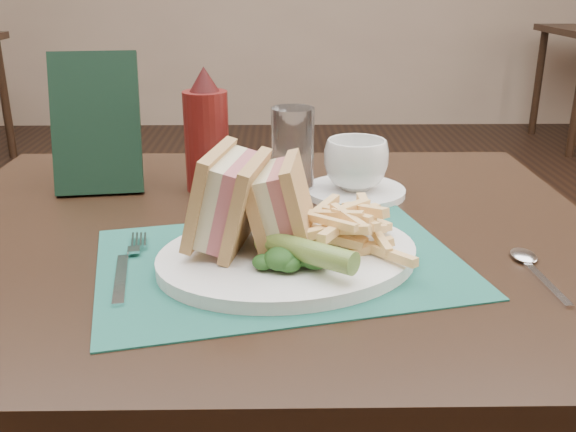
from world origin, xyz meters
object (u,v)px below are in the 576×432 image
object	(u,v)px
saucer	(355,191)
drinking_glass	(293,152)
plate	(288,256)
sandwich_half_b	(262,202)
sandwich_half_a	(210,198)
check_presenter	(96,123)
coffee_cup	(356,164)
ketchup_bottle	(206,130)
placemat	(280,262)

from	to	relation	value
saucer	drinking_glass	xyz separation A→B (m)	(-0.09, 0.01, 0.06)
plate	sandwich_half_b	xyz separation A→B (m)	(-0.03, 0.02, 0.06)
sandwich_half_a	check_presenter	xyz separation A→B (m)	(-0.19, 0.26, 0.03)
coffee_cup	drinking_glass	xyz separation A→B (m)	(-0.09, 0.01, 0.02)
plate	coffee_cup	xyz separation A→B (m)	(0.10, 0.25, 0.04)
ketchup_bottle	check_presenter	xyz separation A→B (m)	(-0.16, 0.00, 0.01)
sandwich_half_a	drinking_glass	world-z (taller)	sandwich_half_a
placemat	coffee_cup	world-z (taller)	coffee_cup
placemat	drinking_glass	xyz separation A→B (m)	(0.02, 0.25, 0.06)
plate	saucer	xyz separation A→B (m)	(0.10, 0.25, -0.00)
plate	coffee_cup	size ratio (longest dim) A/B	3.17
check_presenter	plate	bearing A→B (deg)	-52.04
placemat	saucer	distance (m)	0.27
sandwich_half_a	sandwich_half_b	world-z (taller)	sandwich_half_a
placemat	check_presenter	xyz separation A→B (m)	(-0.27, 0.28, 0.10)
placemat	check_presenter	distance (m)	0.40
placemat	coffee_cup	distance (m)	0.27
drinking_glass	ketchup_bottle	bearing A→B (deg)	169.58
plate	coffee_cup	world-z (taller)	coffee_cup
check_presenter	placemat	bearing A→B (deg)	-52.70
check_presenter	sandwich_half_a	bearing A→B (deg)	-60.91
saucer	drinking_glass	distance (m)	0.11
plate	ketchup_bottle	bearing A→B (deg)	93.55
drinking_glass	check_presenter	bearing A→B (deg)	174.97
placemat	sandwich_half_b	bearing A→B (deg)	144.89
plate	saucer	size ratio (longest dim) A/B	2.00
sandwich_half_a	plate	bearing A→B (deg)	0.51
saucer	ketchup_bottle	distance (m)	0.24
ketchup_bottle	coffee_cup	bearing A→B (deg)	-7.99
saucer	check_presenter	bearing A→B (deg)	175.07
sandwich_half_a	saucer	bearing A→B (deg)	61.13
sandwich_half_b	ketchup_bottle	size ratio (longest dim) A/B	0.55
placemat	plate	world-z (taller)	plate
sandwich_half_b	check_presenter	distance (m)	0.36
placemat	ketchup_bottle	bearing A→B (deg)	111.77
saucer	drinking_glass	size ratio (longest dim) A/B	1.15
drinking_glass	ketchup_bottle	world-z (taller)	ketchup_bottle
saucer	plate	bearing A→B (deg)	-112.96
sandwich_half_a	ketchup_bottle	world-z (taller)	ketchup_bottle
drinking_glass	sandwich_half_a	bearing A→B (deg)	-112.66
sandwich_half_b	check_presenter	size ratio (longest dim) A/B	0.48
sandwich_half_a	saucer	size ratio (longest dim) A/B	0.77
plate	sandwich_half_b	size ratio (longest dim) A/B	2.96
sandwich_half_a	coffee_cup	bearing A→B (deg)	61.13
sandwich_half_a	sandwich_half_b	xyz separation A→B (m)	(0.06, 0.00, -0.01)
sandwich_half_b	coffee_cup	bearing A→B (deg)	66.24
drinking_glass	sandwich_half_b	bearing A→B (deg)	-99.61
placemat	sandwich_half_a	bearing A→B (deg)	169.98
ketchup_bottle	sandwich_half_b	bearing A→B (deg)	-71.10
coffee_cup	check_presenter	distance (m)	0.39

